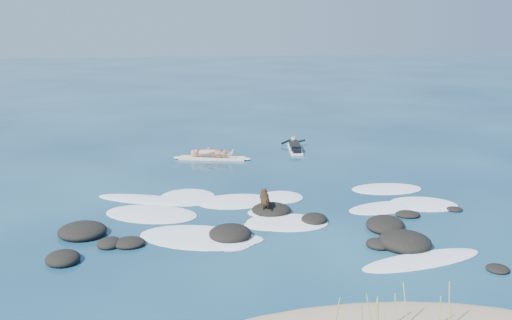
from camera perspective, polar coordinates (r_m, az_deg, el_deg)
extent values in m
plane|color=#0A2642|center=(18.67, 4.18, -5.55)|extent=(160.00, 160.00, 0.00)
cylinder|color=#8EA44F|center=(12.13, 13.76, -14.50)|extent=(0.09, 0.04, 0.81)
cylinder|color=#8EA44F|center=(12.19, 18.76, -13.88)|extent=(0.08, 0.11, 1.13)
cylinder|color=#8EA44F|center=(11.53, 8.02, -15.41)|extent=(0.12, 0.14, 0.94)
cylinder|color=#8EA44F|center=(12.30, 17.89, -14.40)|extent=(0.08, 0.10, 0.80)
cylinder|color=#8EA44F|center=(12.11, 14.75, -14.03)|extent=(0.15, 0.17, 1.02)
cylinder|color=#8EA44F|center=(11.62, 11.92, -15.40)|extent=(0.03, 0.03, 0.94)
ellipsoid|color=black|center=(16.68, 14.63, -7.92)|extent=(1.96, 1.92, 0.54)
ellipsoid|color=black|center=(17.74, -16.97, -6.81)|extent=(1.76, 1.73, 0.46)
ellipsoid|color=black|center=(16.03, -18.76, -9.31)|extent=(1.10, 1.16, 0.37)
ellipsoid|color=black|center=(17.97, 12.79, -6.32)|extent=(1.67, 1.84, 0.40)
ellipsoid|color=black|center=(16.78, -2.58, -7.38)|extent=(1.43, 1.45, 0.47)
ellipsoid|color=black|center=(20.22, 19.24, -4.67)|extent=(0.55, 0.53, 0.14)
ellipsoid|color=black|center=(16.51, 12.13, -8.23)|extent=(0.87, 0.90, 0.29)
ellipsoid|color=black|center=(19.18, 14.93, -5.28)|extent=(0.92, 0.80, 0.22)
ellipsoid|color=black|center=(16.65, -12.58, -8.09)|extent=(0.95, 0.86, 0.26)
ellipsoid|color=black|center=(16.75, -14.45, -8.06)|extent=(0.82, 0.91, 0.28)
ellipsoid|color=black|center=(15.97, 23.02, -9.98)|extent=(0.73, 0.73, 0.17)
ellipsoid|color=black|center=(18.86, 1.55, -5.00)|extent=(1.58, 1.53, 0.39)
ellipsoid|color=black|center=(18.16, 5.85, -5.90)|extent=(1.11, 1.20, 0.30)
ellipsoid|color=white|center=(21.95, 12.95, -2.84)|extent=(2.70, 1.51, 0.12)
ellipsoid|color=white|center=(17.95, 2.62, -6.31)|extent=(2.53, 1.54, 0.12)
ellipsoid|color=white|center=(20.56, -6.86, -3.73)|extent=(2.12, 2.19, 0.12)
ellipsoid|color=white|center=(16.79, -7.54, -7.88)|extent=(1.76, 1.40, 0.12)
ellipsoid|color=white|center=(15.92, 16.29, -9.60)|extent=(3.80, 1.83, 0.12)
ellipsoid|color=white|center=(19.02, -10.42, -5.34)|extent=(3.58, 2.84, 0.12)
ellipsoid|color=white|center=(17.99, 3.14, -6.26)|extent=(2.83, 2.08, 0.12)
ellipsoid|color=white|center=(16.27, -2.29, -8.50)|extent=(1.24, 1.09, 0.12)
ellipsoid|color=white|center=(19.78, 12.70, -4.69)|extent=(2.87, 1.82, 0.12)
ellipsoid|color=white|center=(20.46, 2.60, -3.73)|extent=(1.87, 1.85, 0.12)
ellipsoid|color=white|center=(19.97, -2.04, -4.17)|extent=(2.81, 1.85, 0.12)
ellipsoid|color=white|center=(20.51, 16.40, -4.26)|extent=(2.65, 2.19, 0.12)
ellipsoid|color=white|center=(16.88, -5.79, -7.71)|extent=(4.00, 3.05, 0.12)
ellipsoid|color=white|center=(20.46, -10.57, -3.95)|extent=(4.07, 2.45, 0.12)
ellipsoid|color=white|center=(16.75, -4.68, -7.85)|extent=(3.38, 1.79, 0.12)
ellipsoid|color=white|center=(18.84, 0.83, -5.29)|extent=(1.10, 0.90, 0.12)
cube|color=beige|center=(25.94, -4.40, 0.17)|extent=(3.04, 1.25, 0.10)
ellipsoid|color=beige|center=(25.75, -1.13, 0.11)|extent=(0.65, 0.46, 0.11)
ellipsoid|color=beige|center=(26.21, -7.61, 0.24)|extent=(0.65, 0.46, 0.11)
imported|color=tan|center=(25.72, -4.44, 2.37)|extent=(0.61, 0.79, 1.93)
cube|color=white|center=(27.75, 3.91, 1.10)|extent=(0.83, 2.51, 0.09)
ellipsoid|color=white|center=(28.95, 3.69, 1.64)|extent=(0.35, 0.57, 0.09)
cube|color=black|center=(27.71, 3.92, 1.44)|extent=(0.61, 1.55, 0.25)
sphere|color=tan|center=(28.53, 3.76, 2.08)|extent=(0.28, 0.28, 0.26)
cylinder|color=black|center=(28.70, 3.10, 1.87)|extent=(0.62, 0.27, 0.28)
cylinder|color=black|center=(28.76, 4.35, 1.87)|extent=(0.59, 0.39, 0.28)
cube|color=black|center=(26.91, 4.08, 0.96)|extent=(0.45, 0.65, 0.16)
cylinder|color=black|center=(18.59, 0.88, -3.92)|extent=(0.35, 0.63, 0.29)
sphere|color=black|center=(18.84, 0.83, -3.67)|extent=(0.33, 0.33, 0.31)
sphere|color=black|center=(18.33, 0.93, -4.18)|extent=(0.30, 0.30, 0.28)
sphere|color=black|center=(18.98, 0.80, -3.20)|extent=(0.24, 0.24, 0.22)
cone|color=black|center=(19.11, 0.78, -3.13)|extent=(0.13, 0.15, 0.12)
cone|color=black|center=(18.94, 0.63, -2.96)|extent=(0.11, 0.08, 0.11)
cone|color=black|center=(18.95, 0.98, -2.95)|extent=(0.11, 0.08, 0.11)
cylinder|color=black|center=(18.88, 0.60, -4.64)|extent=(0.08, 0.08, 0.40)
cylinder|color=black|center=(18.89, 1.08, -4.64)|extent=(0.08, 0.08, 0.40)
cylinder|color=black|center=(18.48, 0.67, -5.06)|extent=(0.08, 0.08, 0.40)
cylinder|color=black|center=(18.49, 1.16, -5.05)|extent=(0.08, 0.08, 0.40)
cylinder|color=black|center=(18.18, 0.96, -4.16)|extent=(0.08, 0.29, 0.17)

